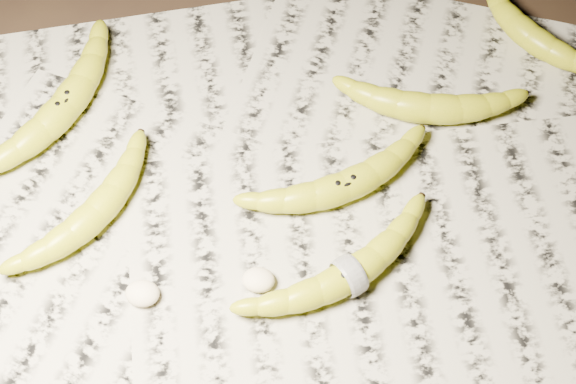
# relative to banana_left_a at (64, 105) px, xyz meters

# --- Properties ---
(ground) EXTENTS (3.00, 3.00, 0.00)m
(ground) POSITION_rel_banana_left_a_xyz_m (0.28, -0.13, -0.03)
(ground) COLOR black
(ground) RESTS_ON ground
(newspaper_patch) EXTENTS (0.90, 0.70, 0.01)m
(newspaper_patch) POSITION_rel_banana_left_a_xyz_m (0.27, -0.10, -0.02)
(newspaper_patch) COLOR #A5A28E
(newspaper_patch) RESTS_ON ground
(banana_left_a) EXTENTS (0.13, 0.22, 0.04)m
(banana_left_a) POSITION_rel_banana_left_a_xyz_m (0.00, 0.00, 0.00)
(banana_left_a) COLOR gold
(banana_left_a) RESTS_ON newspaper_patch
(banana_left_b) EXTENTS (0.13, 0.18, 0.03)m
(banana_left_b) POSITION_rel_banana_left_a_xyz_m (0.07, -0.13, -0.00)
(banana_left_b) COLOR gold
(banana_left_b) RESTS_ON newspaper_patch
(banana_center) EXTENTS (0.19, 0.15, 0.04)m
(banana_center) POSITION_rel_banana_left_a_xyz_m (0.32, -0.06, -0.00)
(banana_center) COLOR gold
(banana_center) RESTS_ON newspaper_patch
(banana_taped) EXTENTS (0.19, 0.17, 0.03)m
(banana_taped) POSITION_rel_banana_left_a_xyz_m (0.33, -0.17, -0.00)
(banana_taped) COLOR gold
(banana_taped) RESTS_ON newspaper_patch
(banana_upper_a) EXTENTS (0.19, 0.06, 0.04)m
(banana_upper_a) POSITION_rel_banana_left_a_xyz_m (0.40, 0.05, -0.00)
(banana_upper_a) COLOR gold
(banana_upper_a) RESTS_ON newspaper_patch
(banana_upper_b) EXTENTS (0.15, 0.15, 0.03)m
(banana_upper_b) POSITION_rel_banana_left_a_xyz_m (0.52, 0.17, -0.00)
(banana_upper_b) COLOR gold
(banana_upper_b) RESTS_ON newspaper_patch
(measuring_tape) EXTENTS (0.03, 0.04, 0.04)m
(measuring_tape) POSITION_rel_banana_left_a_xyz_m (0.33, -0.17, -0.00)
(measuring_tape) COLOR white
(measuring_tape) RESTS_ON newspaper_patch
(flesh_chunk_a) EXTENTS (0.03, 0.03, 0.02)m
(flesh_chunk_a) POSITION_rel_banana_left_a_xyz_m (0.13, -0.21, -0.01)
(flesh_chunk_a) COLOR beige
(flesh_chunk_a) RESTS_ON newspaper_patch
(flesh_chunk_c) EXTENTS (0.03, 0.03, 0.02)m
(flesh_chunk_c) POSITION_rel_banana_left_a_xyz_m (0.24, -0.18, -0.01)
(flesh_chunk_c) COLOR beige
(flesh_chunk_c) RESTS_ON newspaper_patch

